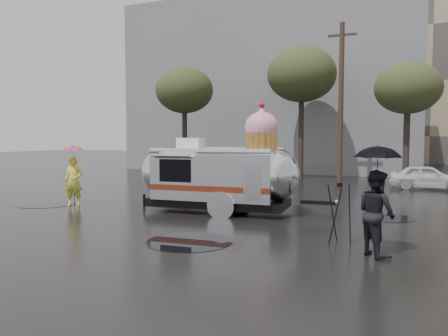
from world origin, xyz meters
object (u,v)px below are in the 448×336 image
at_px(person_right, 376,213).
at_px(person_left, 74,181).
at_px(airstream_trailer, 221,173).
at_px(tripod, 339,207).

bearing_deg(person_right, person_left, 35.72).
xyz_separation_m(airstream_trailer, person_right, (5.29, -3.86, -0.39)).
distance_m(airstream_trailer, person_right, 6.57).
bearing_deg(person_right, tripod, 7.78).
bearing_deg(tripod, airstream_trailer, 127.77).
relative_size(airstream_trailer, tripod, 4.74).
bearing_deg(tripod, person_right, -60.75).
height_order(person_left, person_right, person_right).
bearing_deg(tripod, person_left, 150.41).
xyz_separation_m(airstream_trailer, person_left, (-5.59, -0.92, -0.41)).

